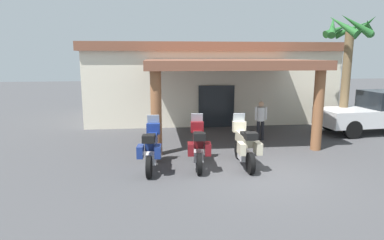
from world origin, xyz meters
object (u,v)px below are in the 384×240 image
motel_building (207,80)px  palm_tree_near_portico (349,46)px  motorcycle_blue (151,148)px  motorcycle_cream (245,145)px  motorcycle_maroon (198,146)px  pickup_truck_white (376,113)px  pedestrian (261,118)px

motel_building → palm_tree_near_portico: 7.60m
motorcycle_blue → motorcycle_cream: size_ratio=1.00×
motorcycle_maroon → motorcycle_cream: size_ratio=1.00×
pickup_truck_white → palm_tree_near_portico: palm_tree_near_portico is taller
motorcycle_maroon → motorcycle_cream: (1.50, -0.14, 0.00)m
pedestrian → motorcycle_cream: bearing=-24.5°
motorcycle_blue → pickup_truck_white: size_ratio=0.42×
motorcycle_blue → motorcycle_maroon: 1.50m
motorcycle_blue → pedestrian: pedestrian is taller
motorcycle_maroon → motorcycle_blue: bearing=98.6°
pedestrian → palm_tree_near_portico: size_ratio=0.30×
motorcycle_blue → pedestrian: (4.66, 3.23, 0.26)m
motorcycle_maroon → pickup_truck_white: (8.96, 3.81, 0.24)m
motel_building → motorcycle_blue: motel_building is taller
palm_tree_near_portico → motorcycle_blue: bearing=-154.1°
motorcycle_maroon → motorcycle_cream: 1.51m
motel_building → motorcycle_maroon: motel_building is taller
motel_building → motorcycle_cream: size_ratio=6.13×
motel_building → pickup_truck_white: bearing=-35.0°
pedestrian → pickup_truck_white: (5.81, 0.66, -0.02)m
motorcycle_maroon → pedestrian: pedestrian is taller
pickup_truck_white → palm_tree_near_portico: (-1.33, 0.55, 3.03)m
motorcycle_blue → palm_tree_near_portico: palm_tree_near_portico is taller
pedestrian → pickup_truck_white: size_ratio=0.31×
motel_building → palm_tree_near_portico: bearing=-37.6°
motorcycle_maroon → palm_tree_near_portico: 9.39m
motorcycle_cream → motorcycle_blue: bearing=90.4°
motel_building → palm_tree_near_portico: palm_tree_near_portico is taller
motorcycle_blue → pedestrian: size_ratio=1.33×
pedestrian → palm_tree_near_portico: palm_tree_near_portico is taller
pedestrian → pickup_truck_white: pickup_truck_white is taller
motorcycle_blue → palm_tree_near_portico: bearing=-57.7°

